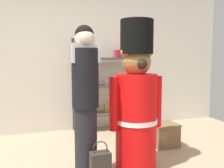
# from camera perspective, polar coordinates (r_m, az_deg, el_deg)

# --- Properties ---
(back_wall) EXTENTS (6.40, 0.12, 2.60)m
(back_wall) POSITION_cam_1_polar(r_m,az_deg,el_deg) (4.47, -11.90, 6.01)
(back_wall) COLOR silver
(back_wall) RESTS_ON ground_plane
(merchandise_shelf) EXTENTS (1.19, 0.35, 1.63)m
(merchandise_shelf) POSITION_cam_1_polar(r_m,az_deg,el_deg) (4.44, -1.26, 0.15)
(merchandise_shelf) COLOR #4C4742
(merchandise_shelf) RESTS_ON ground_plane
(teddy_bear_guard) EXTENTS (0.65, 0.49, 1.71)m
(teddy_bear_guard) POSITION_cam_1_polar(r_m,az_deg,el_deg) (2.89, 5.57, -4.21)
(teddy_bear_guard) COLOR red
(teddy_bear_guard) RESTS_ON ground_plane
(person_shopper) EXTENTS (0.29, 0.28, 1.62)m
(person_shopper) POSITION_cam_1_polar(r_m,az_deg,el_deg) (2.62, -6.12, -3.04)
(person_shopper) COLOR black
(person_shopper) RESTS_ON ground_plane
(shopping_bag) EXTENTS (0.20, 0.13, 0.46)m
(shopping_bag) POSITION_cam_1_polar(r_m,az_deg,el_deg) (2.65, -2.69, -18.68)
(shopping_bag) COLOR #332D28
(shopping_bag) RESTS_ON ground_plane
(display_crate) EXTENTS (0.37, 0.36, 0.34)m
(display_crate) POSITION_cam_1_polar(r_m,az_deg,el_deg) (3.80, 11.80, -11.24)
(display_crate) COLOR brown
(display_crate) RESTS_ON ground_plane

